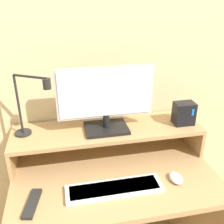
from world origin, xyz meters
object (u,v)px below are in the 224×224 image
Objects in this scene: router_dock at (184,113)px; keyboard at (114,188)px; remote_control at (32,203)px; mouse at (176,178)px; desk_lamp at (30,107)px; monitor at (106,99)px.

router_dock is 0.28× the size of keyboard.
mouse is at bearing 2.01° from remote_control.
desk_lamp is at bearing 88.32° from remote_control.
router_dock is 0.37m from mouse.
router_dock reaches higher than mouse.
router_dock is at bearing -2.08° from desk_lamp.
monitor is 2.85× the size of remote_control.
keyboard is 4.74× the size of mouse.
monitor is at bearing 177.19° from router_dock.
mouse is at bearing -23.18° from desk_lamp.
router_dock is at bearing 61.66° from mouse.
router_dock is at bearing 30.57° from keyboard.
monitor is 5.24× the size of mouse.
mouse is (0.30, -0.28, -0.33)m from monitor.
desk_lamp is at bearing 178.76° from monitor.
remote_control is at bearing -177.99° from mouse.
monitor is 0.45m from keyboard.
router_dock reaches higher than keyboard.
monitor is at bearing 136.46° from mouse.
monitor reaches higher than remote_control.
monitor reaches higher than keyboard.
monitor is 3.98× the size of router_dock.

